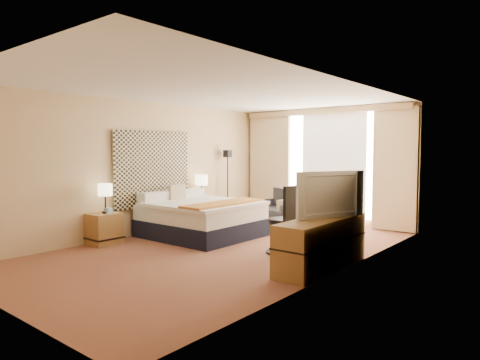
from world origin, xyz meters
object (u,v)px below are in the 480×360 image
Objects in this scene: media_dresser at (322,243)px; lamp_right at (202,181)px; nightstand_right at (204,213)px; desk_chair at (286,223)px; nightstand_left at (104,229)px; television at (326,194)px; loveseat at (281,214)px; lamp_left at (105,190)px; floor_lamp at (228,171)px; bed at (201,218)px.

lamp_right is (-3.74, 1.44, 0.64)m from media_dresser.
desk_chair is (2.86, -1.07, 0.21)m from nightstand_right.
television reaches higher than nightstand_left.
lamp_left reaches higher than loveseat.
television is at bearing 18.90° from lamp_left.
floor_lamp reaches higher than desk_chair.
media_dresser is at bearing -10.67° from bed.
lamp_left is (-1.33, -3.52, 0.69)m from loveseat.
nightstand_left is 1.79m from bed.
loveseat is (0.55, 1.94, -0.09)m from bed.
nightstand_right is 0.28× the size of bed.
nightstand_left is 0.98× the size of lamp_right.
television reaches higher than nightstand_right.
lamp_left is at bearing -88.86° from floor_lamp.
television reaches higher than desk_chair.
media_dresser is at bearing 15.85° from lamp_left.
media_dresser is 4.46m from floor_lamp.
nightstand_left is 0.33× the size of floor_lamp.
television is at bearing -22.34° from loveseat.
media_dresser is 0.91× the size of bed.
floor_lamp is 1.51× the size of desk_chair.
television is at bearing -18.64° from lamp_right.
media_dresser reaches higher than nightstand_right.
desk_chair is at bearing -4.57° from bed.
nightstand_left is at bearing -148.70° from desk_chair.
desk_chair reaches higher than lamp_left.
television is (-0.05, 0.20, 0.68)m from media_dresser.
loveseat is at bearing 68.79° from television.
floor_lamp reaches higher than television.
bed is at bearing 169.33° from media_dresser.
media_dresser is at bearing 15.84° from nightstand_left.
bed is 1.19× the size of floor_lamp.
loveseat reaches higher than media_dresser.
media_dresser is (3.70, 1.05, 0.07)m from nightstand_left.
desk_chair is 3.19m from lamp_left.
bed is 2.02m from loveseat.
nightstand_left is 3.85m from media_dresser.
bed is at bearing 63.09° from nightstand_left.
bed is (0.81, 1.59, 0.08)m from nightstand_left.
lamp_right reaches higher than nightstand_right.
bed reaches higher than nightstand_left.
lamp_right is 3.90m from television.
lamp_right is at bearing -170.12° from nightstand_right.
loveseat is at bearing 74.07° from bed.
floor_lamp is (-0.03, 0.85, 0.90)m from nightstand_right.
loveseat is 1.89m from lamp_right.
media_dresser is 3.20× the size of lamp_right.
loveseat is at bearing 68.91° from nightstand_left.
floor_lamp reaches higher than lamp_left.
nightstand_left is at bearing -164.16° from media_dresser.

